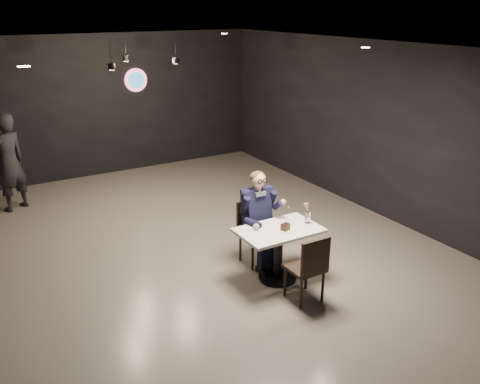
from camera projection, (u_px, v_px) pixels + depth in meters
floor at (195, 252)px, 7.74m from camera, size 9.00×9.00×0.00m
wall_sign at (136, 80)px, 11.03m from camera, size 0.50×0.06×0.50m
pendant_lights at (137, 48)px, 8.35m from camera, size 1.40×1.20×0.36m
main_table at (278, 254)px, 6.87m from camera, size 1.10×0.70×0.75m
chair_far at (257, 234)px, 7.28m from camera, size 0.42×0.46×0.92m
chair_near at (305, 266)px, 6.37m from camera, size 0.42×0.46×0.92m
seated_man at (257, 217)px, 7.19m from camera, size 0.60×0.80×1.44m
dessert_plate at (286, 231)px, 6.68m from camera, size 0.20×0.20×0.01m
cake_slice at (285, 227)px, 6.68m from camera, size 0.13×0.12×0.08m
mint_leaf at (287, 224)px, 6.65m from camera, size 0.06×0.04×0.01m
sundae_glass at (308, 217)px, 6.90m from camera, size 0.07×0.07×0.17m
wafer_cone at (307, 208)px, 6.80m from camera, size 0.08×0.08×0.12m
passerby at (9, 163)px, 9.07m from camera, size 0.78×0.69×1.78m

